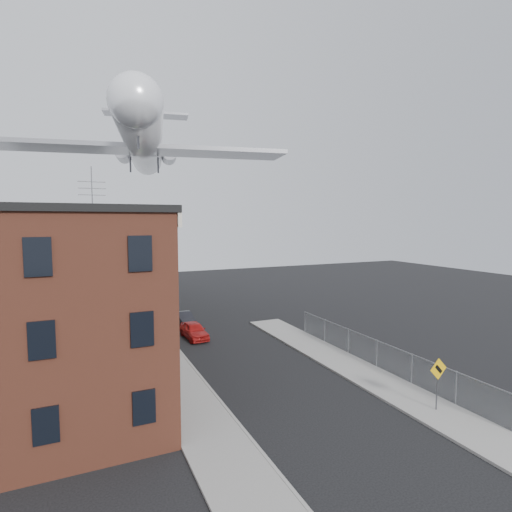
% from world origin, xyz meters
% --- Properties ---
extents(ground, '(120.00, 120.00, 0.00)m').
position_xyz_m(ground, '(0.00, 0.00, 0.00)').
color(ground, black).
rests_on(ground, ground).
extents(sidewalk_left, '(3.00, 62.00, 0.12)m').
position_xyz_m(sidewalk_left, '(-5.50, 24.00, 0.06)').
color(sidewalk_left, gray).
rests_on(sidewalk_left, ground).
extents(sidewalk_right, '(3.00, 26.00, 0.12)m').
position_xyz_m(sidewalk_right, '(5.50, 6.00, 0.06)').
color(sidewalk_right, gray).
rests_on(sidewalk_right, ground).
extents(curb_left, '(0.15, 62.00, 0.14)m').
position_xyz_m(curb_left, '(-4.05, 24.00, 0.07)').
color(curb_left, gray).
rests_on(curb_left, ground).
extents(curb_right, '(0.15, 26.00, 0.14)m').
position_xyz_m(curb_right, '(4.05, 6.00, 0.07)').
color(curb_right, gray).
rests_on(curb_right, ground).
extents(corner_building, '(10.31, 12.30, 12.15)m').
position_xyz_m(corner_building, '(-12.00, 7.00, 5.16)').
color(corner_building, '#331910').
rests_on(corner_building, ground).
extents(row_house_a, '(11.98, 7.00, 10.30)m').
position_xyz_m(row_house_a, '(-11.96, 16.50, 5.13)').
color(row_house_a, slate).
rests_on(row_house_a, ground).
extents(row_house_b, '(11.98, 7.00, 10.30)m').
position_xyz_m(row_house_b, '(-11.96, 23.50, 5.13)').
color(row_house_b, gray).
rests_on(row_house_b, ground).
extents(row_house_c, '(11.98, 7.00, 10.30)m').
position_xyz_m(row_house_c, '(-11.96, 30.50, 5.13)').
color(row_house_c, slate).
rests_on(row_house_c, ground).
extents(row_house_d, '(11.98, 7.00, 10.30)m').
position_xyz_m(row_house_d, '(-11.96, 37.50, 5.13)').
color(row_house_d, gray).
rests_on(row_house_d, ground).
extents(row_house_e, '(11.98, 7.00, 10.30)m').
position_xyz_m(row_house_e, '(-11.96, 44.50, 5.13)').
color(row_house_e, slate).
rests_on(row_house_e, ground).
extents(chainlink_fence, '(0.06, 18.06, 1.90)m').
position_xyz_m(chainlink_fence, '(7.00, 5.00, 1.00)').
color(chainlink_fence, gray).
rests_on(chainlink_fence, ground).
extents(warning_sign, '(1.10, 0.11, 2.80)m').
position_xyz_m(warning_sign, '(5.60, -1.03, 1.88)').
color(warning_sign, '#515156').
rests_on(warning_sign, ground).
extents(utility_pole, '(1.80, 0.26, 9.00)m').
position_xyz_m(utility_pole, '(-5.60, 18.00, 4.67)').
color(utility_pole, black).
rests_on(utility_pole, ground).
extents(street_tree, '(3.22, 3.20, 5.20)m').
position_xyz_m(street_tree, '(-5.27, 27.92, 3.45)').
color(street_tree, black).
rests_on(street_tree, ground).
extents(car_near, '(1.79, 4.03, 1.35)m').
position_xyz_m(car_near, '(-2.13, 16.44, 0.67)').
color(car_near, '#B21917').
rests_on(car_near, ground).
extents(car_mid, '(1.43, 3.74, 1.22)m').
position_xyz_m(car_mid, '(-1.80, 20.94, 0.61)').
color(car_mid, black).
rests_on(car_mid, ground).
extents(car_far, '(2.03, 4.35, 1.23)m').
position_xyz_m(car_far, '(-2.61, 32.73, 0.61)').
color(car_far, gray).
rests_on(car_far, ground).
extents(airplane, '(24.97, 28.53, 8.20)m').
position_xyz_m(airplane, '(-4.80, 22.88, 16.81)').
color(airplane, white).
rests_on(airplane, ground).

